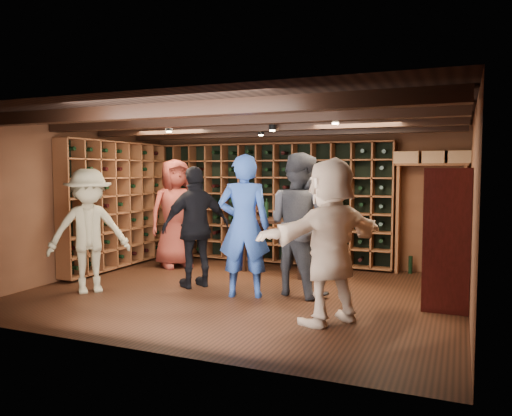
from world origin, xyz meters
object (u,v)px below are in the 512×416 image
at_px(guest_khaki, 89,231).
at_px(tasting_table, 279,226).
at_px(man_grey_suit, 299,224).
at_px(guest_woman_black, 196,227).
at_px(guest_red_floral, 175,213).
at_px(display_cabinet, 446,242).
at_px(guest_beige, 330,241).
at_px(man_blue_shirt, 244,226).

bearing_deg(guest_khaki, tasting_table, -0.18).
relative_size(man_grey_suit, guest_woman_black, 1.10).
distance_m(guest_red_floral, guest_woman_black, 1.67).
distance_m(man_grey_suit, guest_woman_black, 1.56).
bearing_deg(display_cabinet, tasting_table, 154.15).
bearing_deg(guest_beige, guest_red_floral, -87.05).
height_order(man_grey_suit, tasting_table, man_grey_suit).
bearing_deg(man_blue_shirt, guest_woman_black, -34.16).
height_order(display_cabinet, man_blue_shirt, man_blue_shirt).
xyz_separation_m(man_blue_shirt, guest_khaki, (-2.16, -0.62, -0.10)).
bearing_deg(display_cabinet, guest_red_floral, 166.60).
xyz_separation_m(guest_woman_black, tasting_table, (0.80, 1.44, -0.10)).
distance_m(man_grey_suit, guest_red_floral, 2.88).
xyz_separation_m(man_blue_shirt, man_grey_suit, (0.66, 0.41, 0.01)).
height_order(guest_khaki, guest_beige, guest_beige).
relative_size(man_blue_shirt, guest_woman_black, 1.09).
height_order(display_cabinet, guest_woman_black, guest_woman_black).
bearing_deg(guest_khaki, man_blue_shirt, -32.38).
bearing_deg(guest_woman_black, guest_red_floral, -100.08).
bearing_deg(man_grey_suit, display_cabinet, -160.29).
bearing_deg(man_grey_suit, man_blue_shirt, 52.50).
xyz_separation_m(man_grey_suit, guest_beige, (0.74, -1.14, -0.05)).
height_order(man_grey_suit, guest_beige, man_grey_suit).
distance_m(guest_red_floral, guest_khaki, 2.12).
bearing_deg(tasting_table, guest_red_floral, -160.75).
relative_size(guest_red_floral, tasting_table, 1.47).
height_order(man_blue_shirt, guest_woman_black, man_blue_shirt).
xyz_separation_m(display_cabinet, guest_red_floral, (-4.62, 1.10, 0.12)).
bearing_deg(guest_red_floral, display_cabinet, -67.04).
bearing_deg(guest_woman_black, man_grey_suit, 133.51).
relative_size(man_grey_suit, guest_beige, 1.05).
bearing_deg(display_cabinet, guest_beige, -137.41).
bearing_deg(guest_red_floral, guest_khaki, -147.34).
relative_size(display_cabinet, guest_woman_black, 0.96).
xyz_separation_m(display_cabinet, guest_khaki, (-4.76, -1.01, 0.03)).
height_order(display_cabinet, man_grey_suit, man_grey_suit).
relative_size(guest_woman_black, guest_khaki, 1.02).
bearing_deg(guest_woman_black, tasting_table, -171.44).
height_order(display_cabinet, guest_red_floral, guest_red_floral).
height_order(guest_beige, tasting_table, guest_beige).
xyz_separation_m(display_cabinet, man_blue_shirt, (-2.60, -0.39, 0.13)).
height_order(man_grey_suit, guest_khaki, man_grey_suit).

